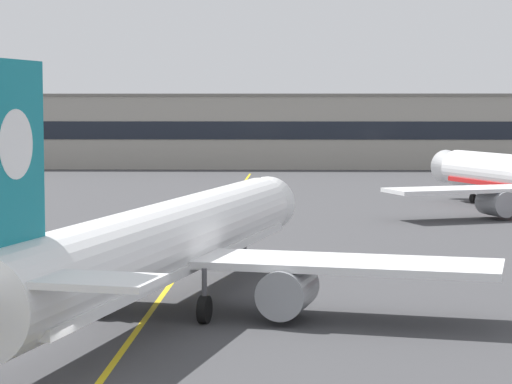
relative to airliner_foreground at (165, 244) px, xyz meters
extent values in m
cube|color=yellow|center=(-0.51, 14.16, -3.37)|extent=(3.25, 179.98, 0.01)
cylinder|color=white|center=(0.03, 0.14, 0.13)|extent=(12.00, 35.91, 3.80)
cone|color=white|center=(4.48, 18.92, 0.13)|extent=(4.11, 3.36, 3.61)
cube|color=white|center=(0.03, 0.14, -0.91)|extent=(11.26, 33.09, 0.44)
cube|color=black|center=(4.05, 17.07, 0.80)|extent=(3.03, 1.73, 0.60)
cube|color=white|center=(0.17, 0.73, -0.72)|extent=(32.24, 12.05, 0.36)
cylinder|color=gray|center=(-6.09, 1.18, -1.94)|extent=(3.07, 4.03, 2.30)
cylinder|color=black|center=(-5.66, 2.98, -1.94)|extent=(1.94, 0.63, 1.95)
cylinder|color=gray|center=(5.97, -1.68, -1.94)|extent=(3.07, 4.03, 2.30)
cylinder|color=black|center=(6.40, 0.12, -1.94)|extent=(1.94, 0.63, 1.95)
cube|color=#0F7A89|center=(-3.61, -15.23, 4.68)|extent=(1.50, 4.76, 7.20)
cylinder|color=white|center=(-3.54, -14.94, 5.40)|extent=(0.98, 2.44, 2.40)
cube|color=white|center=(-3.75, -15.82, 0.99)|extent=(11.35, 5.26, 0.24)
cylinder|color=#4C4C51|center=(3.38, 14.25, -1.89)|extent=(0.24, 0.24, 1.60)
cylinder|color=black|center=(3.38, 14.25, -2.92)|extent=(0.60, 0.97, 0.90)
cylinder|color=#4C4C51|center=(-2.96, -1.20, -1.59)|extent=(0.24, 0.24, 1.60)
cylinder|color=black|center=(-2.96, -1.20, -2.72)|extent=(0.69, 1.36, 1.30)
cylinder|color=#4C4C51|center=(2.10, -2.40, -1.59)|extent=(0.24, 0.24, 1.60)
cylinder|color=black|center=(2.10, -2.40, -2.72)|extent=(0.69, 1.36, 1.30)
cone|color=white|center=(23.84, 63.34, 0.08)|extent=(4.22, 3.61, 3.56)
cube|color=black|center=(24.47, 61.58, 0.74)|extent=(3.01, 1.97, 0.59)
cylinder|color=gray|center=(24.63, 42.99, -1.96)|extent=(3.33, 4.11, 2.27)
cylinder|color=black|center=(24.01, 44.71, -1.96)|extent=(1.88, 0.82, 1.93)
cylinder|color=#4C4C51|center=(25.44, 58.89, -1.92)|extent=(0.24, 0.24, 1.58)
cylinder|color=black|center=(25.44, 58.89, -2.93)|extent=(0.67, 0.97, 0.89)
cone|color=orange|center=(0.72, 14.98, -3.09)|extent=(0.36, 0.36, 0.55)
cylinder|color=white|center=(0.72, 14.98, -3.07)|extent=(0.23, 0.23, 0.07)
cube|color=orange|center=(0.72, 14.98, -3.35)|extent=(0.44, 0.44, 0.03)
cube|color=#9E998E|center=(0.05, 119.92, 2.35)|extent=(153.46, 12.00, 11.44)
cube|color=black|center=(0.05, 113.87, 2.75)|extent=(147.32, 0.12, 2.80)
cube|color=slate|center=(0.05, 119.92, 8.27)|extent=(153.86, 12.40, 0.40)
camera|label=1|loc=(5.71, -50.68, 6.74)|focal=74.26mm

